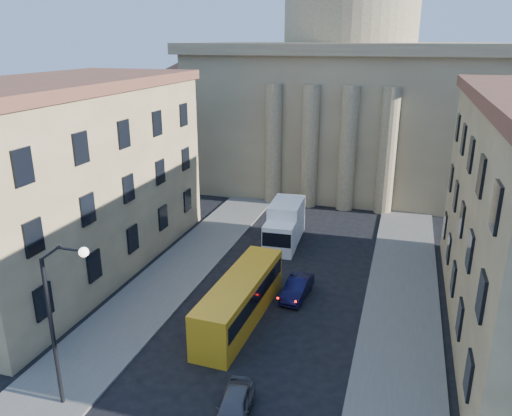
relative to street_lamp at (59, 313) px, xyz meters
The scene contains 9 objects.
sidewalk_left 11.38m from the street_lamp, 98.71° to the left, with size 5.00×60.00×0.15m, color #595752.
sidewalk_right 19.14m from the street_lamp, 32.88° to the left, with size 5.00×60.00×0.15m, color #595752.
church 48.43m from the street_lamp, 81.65° to the left, with size 68.02×28.76×36.60m.
building_left 17.36m from the street_lamp, 125.62° to the left, with size 11.60×26.60×14.70m.
street_lamp is the anchor object (origin of this frame).
car_right_far 9.37m from the street_lamp, 11.32° to the left, with size 1.57×3.91×1.33m, color #4E4D52.
car_right_distant 17.11m from the street_lamp, 59.76° to the left, with size 1.44×4.12×1.36m, color black.
city_bus 12.09m from the street_lamp, 61.71° to the left, with size 2.87×10.62×2.97m.
box_truck 24.26m from the street_lamp, 77.79° to the left, with size 2.92×6.75×3.64m.
Camera 1 is at (7.74, -8.82, 17.35)m, focal length 35.00 mm.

